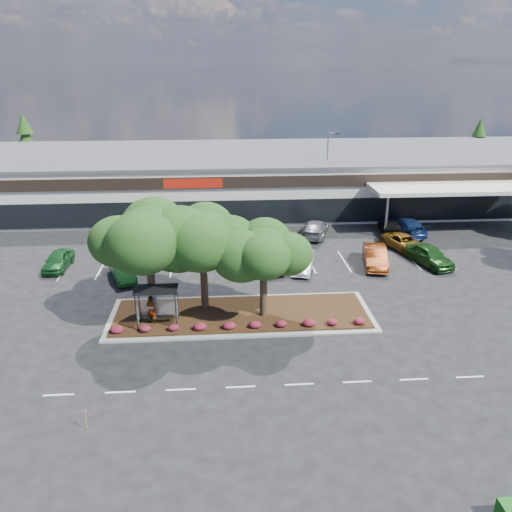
{
  "coord_description": "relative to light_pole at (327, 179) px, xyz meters",
  "views": [
    {
      "loc": [
        -3.18,
        -26.48,
        16.38
      ],
      "look_at": [
        -0.65,
        8.69,
        2.6
      ],
      "focal_mm": 35.0,
      "sensor_mm": 36.0,
      "label": 1
    }
  ],
  "objects": [
    {
      "name": "survey_stake",
      "position": [
        -18.57,
        -34.81,
        -3.38
      ],
      "size": [
        0.08,
        0.14,
        1.12
      ],
      "color": "tan",
      "rests_on": "ground"
    },
    {
      "name": "lane_markings",
      "position": [
        -8.89,
        -17.56,
        -4.1
      ],
      "size": [
        33.12,
        20.06,
        0.01
      ],
      "color": "silver",
      "rests_on": "ground"
    },
    {
      "name": "car_14",
      "position": [
        -2.57,
        -7.46,
        -3.31
      ],
      "size": [
        3.87,
        5.91,
        1.59
      ],
      "primitive_type": "imported",
      "rotation": [
        0.0,
        0.0,
        2.81
      ],
      "color": "slate",
      "rests_on": "ground"
    },
    {
      "name": "car_7",
      "position": [
        4.95,
        -11.99,
        -3.42
      ],
      "size": [
        3.74,
        5.39,
        1.37
      ],
      "primitive_type": "imported",
      "rotation": [
        0.0,
        0.0,
        0.33
      ],
      "color": "brown",
      "rests_on": "ground"
    },
    {
      "name": "car_13",
      "position": [
        -7.49,
        -7.34,
        -3.38
      ],
      "size": [
        2.45,
        4.6,
        1.44
      ],
      "primitive_type": "imported",
      "rotation": [
        0.0,
        0.0,
        3.36
      ],
      "color": "silver",
      "rests_on": "ground"
    },
    {
      "name": "car_9",
      "position": [
        -19.61,
        -7.95,
        -3.29
      ],
      "size": [
        3.59,
        6.01,
        1.63
      ],
      "primitive_type": "imported",
      "rotation": [
        0.0,
        0.0,
        2.89
      ],
      "color": "maroon",
      "rests_on": "ground"
    },
    {
      "name": "ground",
      "position": [
        -8.75,
        -27.99,
        -4.1
      ],
      "size": [
        160.0,
        160.0,
        0.0
      ],
      "primitive_type": "plane",
      "color": "black",
      "rests_on": "ground"
    },
    {
      "name": "shrub_row",
      "position": [
        -10.75,
        -26.09,
        -3.59
      ],
      "size": [
        17.0,
        0.8,
        0.5
      ],
      "primitive_type": null,
      "color": "maroon",
      "rests_on": "landscape_island"
    },
    {
      "name": "conifer_north_east",
      "position": [
        25.25,
        16.01,
        0.4
      ],
      "size": [
        3.96,
        3.96,
        9.0
      ],
      "primitive_type": "cone",
      "color": "#183811",
      "rests_on": "ground"
    },
    {
      "name": "landscape_island",
      "position": [
        -10.75,
        -23.99,
        -3.98
      ],
      "size": [
        18.0,
        6.0,
        0.26
      ],
      "color": "#979792",
      "rests_on": "ground"
    },
    {
      "name": "island_tree_west",
      "position": [
        -16.75,
        -23.49,
        0.1
      ],
      "size": [
        7.2,
        7.2,
        7.89
      ],
      "primitive_type": null,
      "color": "#183811",
      "rests_on": "landscape_island"
    },
    {
      "name": "conifer_north_west",
      "position": [
        -38.75,
        18.01,
        0.9
      ],
      "size": [
        4.4,
        4.4,
        10.0
      ],
      "primitive_type": "cone",
      "color": "#183811",
      "rests_on": "ground"
    },
    {
      "name": "car_5",
      "position": [
        -5.22,
        -16.18,
        -3.38
      ],
      "size": [
        2.61,
        4.64,
        1.45
      ],
      "primitive_type": "imported",
      "rotation": [
        0.0,
        0.0,
        -0.26
      ],
      "color": "#B3B8C2",
      "rests_on": "ground"
    },
    {
      "name": "car_2",
      "position": [
        -13.37,
        -12.21,
        -3.4
      ],
      "size": [
        2.76,
        4.54,
        1.41
      ],
      "primitive_type": "imported",
      "rotation": [
        0.0,
        0.0,
        0.32
      ],
      "color": "#4D4B53",
      "rests_on": "ground"
    },
    {
      "name": "light_pole",
      "position": [
        0.0,
        0.0,
        0.0
      ],
      "size": [
        1.43,
        0.55,
        9.29
      ],
      "rotation": [
        0.0,
        0.0,
        -0.13
      ],
      "color": "#979792",
      "rests_on": "ground"
    },
    {
      "name": "person_waiting",
      "position": [
        -16.66,
        -24.98,
        -2.86
      ],
      "size": [
        0.84,
        0.68,
        1.97
      ],
      "primitive_type": "imported",
      "rotation": [
        0.0,
        0.0,
        2.81
      ],
      "color": "#594C47",
      "rests_on": "landscape_island"
    },
    {
      "name": "car_0",
      "position": [
        -25.8,
        -14.32,
        -3.36
      ],
      "size": [
        1.94,
        4.43,
        1.49
      ],
      "primitive_type": "imported",
      "rotation": [
        0.0,
        0.0,
        -0.04
      ],
      "color": "#1A5523",
      "rests_on": "ground"
    },
    {
      "name": "car_10",
      "position": [
        -16.95,
        -9.87,
        -3.25
      ],
      "size": [
        2.7,
        5.23,
        1.7
      ],
      "primitive_type": "imported",
      "rotation": [
        0.0,
        0.0,
        3.0
      ],
      "color": "white",
      "rests_on": "ground"
    },
    {
      "name": "car_16",
      "position": [
        6.63,
        -7.53,
        -3.24
      ],
      "size": [
        3.2,
        6.2,
        1.72
      ],
      "primitive_type": "imported",
      "rotation": [
        0.0,
        0.0,
        3.28
      ],
      "color": "navy",
      "rests_on": "ground"
    },
    {
      "name": "bus_shelter",
      "position": [
        -16.25,
        -25.04,
        -1.8
      ],
      "size": [
        2.75,
        1.55,
        2.59
      ],
      "color": "black",
      "rests_on": "landscape_island"
    },
    {
      "name": "car_1",
      "position": [
        -19.99,
        -16.95,
        -3.38
      ],
      "size": [
        2.98,
        4.62,
        1.44
      ],
      "primitive_type": "imported",
      "rotation": [
        0.0,
        0.0,
        0.36
      ],
      "color": "#164E16",
      "rests_on": "ground"
    },
    {
      "name": "retail_store",
      "position": [
        -8.68,
        5.92,
        -0.95
      ],
      "size": [
        80.4,
        25.2,
        6.25
      ],
      "color": "white",
      "rests_on": "ground"
    },
    {
      "name": "car_15",
      "position": [
        5.19,
        -7.42,
        -3.39
      ],
      "size": [
        2.69,
        5.15,
        1.42
      ],
      "primitive_type": "imported",
      "rotation": [
        0.0,
        0.0,
        3.0
      ],
      "color": "black",
      "rests_on": "ground"
    },
    {
      "name": "car_6",
      "position": [
        1.08,
        -15.66,
        -3.25
      ],
      "size": [
        2.75,
        5.41,
        1.7
      ],
      "primitive_type": "imported",
      "rotation": [
        0.0,
        0.0,
        -0.19
      ],
      "color": "#67270B",
      "rests_on": "ground"
    },
    {
      "name": "car_4",
      "position": [
        -8.12,
        -15.62,
        -3.31
      ],
      "size": [
        2.52,
        5.06,
        1.59
      ],
      "primitive_type": "imported",
      "rotation": [
        0.0,
        0.0,
        0.18
      ],
      "color": "black",
      "rests_on": "ground"
    },
    {
      "name": "car_12",
      "position": [
        -6.49,
        -10.09,
        -3.33
      ],
      "size": [
        2.14,
        4.63,
        1.54
      ],
      "primitive_type": "imported",
      "rotation": [
        0.0,
        0.0,
        3.07
      ],
      "color": "#185027",
      "rests_on": "ground"
    },
    {
      "name": "island_tree_mid",
      "position": [
        -13.25,
        -22.79,
        -0.18
      ],
      "size": [
        6.6,
        6.6,
        7.32
      ],
      "primitive_type": null,
      "color": "#183811",
      "rests_on": "landscape_island"
    },
    {
      "name": "car_8",
      "position": [
        5.85,
        -15.75,
        -3.26
      ],
      "size": [
        3.28,
        5.31,
        1.69
      ],
      "primitive_type": "imported",
      "rotation": [
        0.0,
        0.0,
        0.28
      ],
      "color": "#184514",
      "rests_on": "ground"
    },
    {
      "name": "island_tree_east",
      "position": [
        -9.25,
        -24.29,
        -0.59
      ],
      "size": [
        5.8,
        5.8,
        6.5
      ],
      "primitive_type": null,
      "color": "#183811",
      "rests_on": "landscape_island"
    },
    {
      "name": "car_3",
      "position": [
        -8.56,
        -12.68,
        -3.33
      ],
      "size": [
        4.66,
        6.14,
        1.55
      ],
      "primitive_type": "imported",
      "rotation": [
        0.0,
        0.0,
        0.43
      ],
      "color": "silver",
      "rests_on": "ground"
    },
    {
      "name": "car_11",
      "position": [
        -15.47,
        -9.95,
        -3.37
      ],
      "size": [
        1.77,
        4.52,
        1.47
      ],
      "primitive_type": "imported",
      "rotation": [
        0.0,
        0.0,
        3.19
      ],
      "color": "slate",
      "rests_on": "ground"
    }
  ]
}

